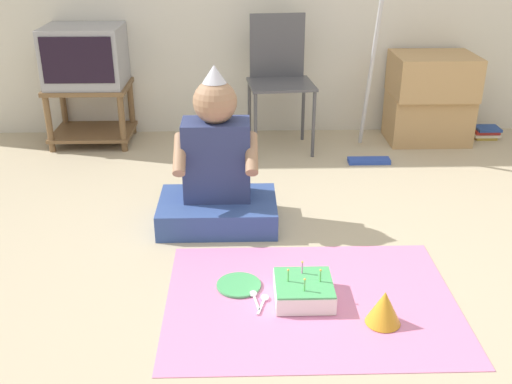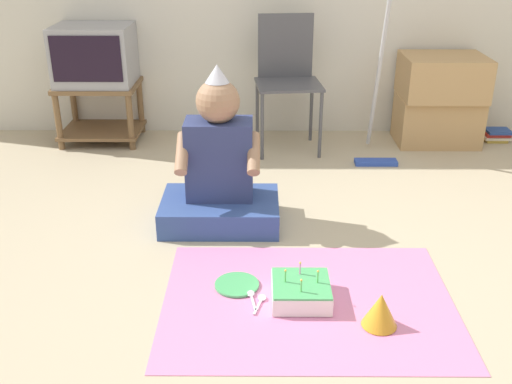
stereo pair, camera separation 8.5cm
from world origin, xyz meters
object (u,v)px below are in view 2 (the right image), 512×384
object	(u,v)px
cardboard_box_stack	(440,98)
birthday_cake	(301,291)
folding_chair	(287,72)
paper_plate	(237,285)
tv	(95,55)
dust_mop	(377,115)
person_seated	(219,174)
book_pile	(496,135)
party_hat_blue	(380,310)

from	to	relation	value
cardboard_box_stack	birthday_cake	distance (m)	2.33
folding_chair	paper_plate	size ratio (longest dim) A/B	4.62
tv	birthday_cake	xyz separation A→B (m)	(1.34, -2.06, -0.58)
dust_mop	person_seated	bearing A→B (deg)	-136.90
book_pile	birthday_cake	bearing A→B (deg)	-127.32
book_pile	party_hat_blue	bearing A→B (deg)	-119.57
cardboard_box_stack	book_pile	xyz separation A→B (m)	(0.47, 0.04, -0.29)
tv	book_pile	xyz separation A→B (m)	(2.91, 0.01, -0.59)
book_pile	dust_mop	bearing A→B (deg)	-158.04
folding_chair	book_pile	world-z (taller)	folding_chair
tv	folding_chair	distance (m)	1.36
folding_chair	dust_mop	bearing A→B (deg)	-25.29
party_hat_blue	tv	bearing A→B (deg)	126.35
book_pile	paper_plate	bearing A→B (deg)	-133.39
folding_chair	dust_mop	distance (m)	0.69
tv	birthday_cake	bearing A→B (deg)	-56.97
dust_mop	birthday_cake	world-z (taller)	dust_mop
tv	folding_chair	bearing A→B (deg)	-4.44
birthday_cake	person_seated	bearing A→B (deg)	117.48
book_pile	person_seated	bearing A→B (deg)	-146.12
dust_mop	party_hat_blue	bearing A→B (deg)	-99.12
book_pile	party_hat_blue	world-z (taller)	party_hat_blue
tv	birthday_cake	world-z (taller)	tv
birthday_cake	party_hat_blue	size ratio (longest dim) A/B	1.72
tv	paper_plate	bearing A→B (deg)	-61.50
tv	birthday_cake	size ratio (longest dim) A/B	2.14
tv	person_seated	size ratio (longest dim) A/B	0.63
person_seated	paper_plate	size ratio (longest dim) A/B	4.29
dust_mop	paper_plate	world-z (taller)	dust_mop
cardboard_box_stack	person_seated	xyz separation A→B (m)	(-1.50, -1.28, -0.05)
tv	dust_mop	bearing A→B (deg)	-11.20
tv	person_seated	world-z (taller)	person_seated
cardboard_box_stack	party_hat_blue	distance (m)	2.35
party_hat_blue	cardboard_box_stack	bearing A→B (deg)	69.89
book_pile	birthday_cake	world-z (taller)	birthday_cake
cardboard_box_stack	party_hat_blue	size ratio (longest dim) A/B	4.39
cardboard_box_stack	party_hat_blue	world-z (taller)	cardboard_box_stack
cardboard_box_stack	birthday_cake	bearing A→B (deg)	-118.72
book_pile	cardboard_box_stack	bearing A→B (deg)	-174.84
folding_chair	book_pile	bearing A→B (deg)	4.15
person_seated	dust_mop	bearing A→B (deg)	43.10
book_pile	person_seated	xyz separation A→B (m)	(-1.96, -1.32, 0.23)
folding_chair	birthday_cake	bearing A→B (deg)	-90.29
birthday_cake	party_hat_blue	xyz separation A→B (m)	(0.30, -0.17, 0.03)
paper_plate	birthday_cake	bearing A→B (deg)	-20.89
tv	paper_plate	xyz separation A→B (m)	(1.06, -1.95, -0.62)
cardboard_box_stack	book_pile	world-z (taller)	cardboard_box_stack
tv	cardboard_box_stack	size ratio (longest dim) A/B	0.84
dust_mop	paper_plate	distance (m)	1.82
folding_chair	cardboard_box_stack	world-z (taller)	folding_chair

